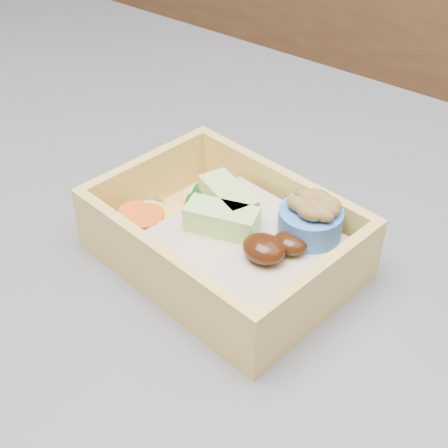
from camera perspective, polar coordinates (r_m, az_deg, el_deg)
The scene contains 1 object.
bento_box at distance 0.48m, azimuth 0.73°, elevation -1.38°, with size 0.21×0.16×0.07m.
Camera 1 is at (0.36, -0.34, 1.25)m, focal length 50.00 mm.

